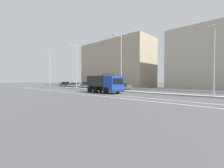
# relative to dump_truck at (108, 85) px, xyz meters

# --- Properties ---
(ground_plane) EXTENTS (320.00, 320.00, 0.00)m
(ground_plane) POSITION_rel_dump_truck_xyz_m (-1.03, 1.22, -1.32)
(ground_plane) COLOR #424244
(lane_strip_0) EXTENTS (71.50, 0.16, 0.01)m
(lane_strip_0) POSITION_rel_dump_truck_xyz_m (-0.98, -1.72, -1.32)
(lane_strip_0) COLOR silver
(lane_strip_0) RESTS_ON ground_plane
(lane_strip_1) EXTENTS (71.50, 0.16, 0.01)m
(lane_strip_1) POSITION_rel_dump_truck_xyz_m (-0.98, -3.88, -1.32)
(lane_strip_1) COLOR silver
(lane_strip_1) RESTS_ON ground_plane
(median_island) EXTENTS (39.32, 1.10, 0.18)m
(median_island) POSITION_rel_dump_truck_xyz_m (-1.03, 4.08, -1.23)
(median_island) COLOR gray
(median_island) RESTS_ON ground_plane
(median_guardrail) EXTENTS (71.50, 0.09, 0.78)m
(median_guardrail) POSITION_rel_dump_truck_xyz_m (-1.03, 5.39, -0.75)
(median_guardrail) COLOR #9EA0A5
(median_guardrail) RESTS_ON ground_plane
(dump_truck) EXTENTS (6.95, 3.16, 3.21)m
(dump_truck) POSITION_rel_dump_truck_xyz_m (0.00, 0.00, 0.00)
(dump_truck) COLOR #19389E
(dump_truck) RESTS_ON ground_plane
(median_road_sign) EXTENTS (0.74, 0.16, 2.60)m
(median_road_sign) POSITION_rel_dump_truck_xyz_m (-5.11, 4.08, 0.05)
(median_road_sign) COLOR white
(median_road_sign) RESTS_ON ground_plane
(street_lamp_0) EXTENTS (0.71, 2.24, 10.74)m
(street_lamp_0) POSITION_rel_dump_truck_xyz_m (-29.31, 3.83, 4.55)
(street_lamp_0) COLOR #ADADB2
(street_lamp_0) RESTS_ON ground_plane
(street_lamp_1) EXTENTS (0.71, 2.69, 10.76)m
(street_lamp_1) POSITION_rel_dump_truck_xyz_m (-14.99, 3.97, 4.62)
(street_lamp_1) COLOR #ADADB2
(street_lamp_1) RESTS_ON ground_plane
(street_lamp_2) EXTENTS (0.71, 2.12, 10.24)m
(street_lamp_2) POSITION_rel_dump_truck_xyz_m (-0.71, 4.07, 4.28)
(street_lamp_2) COLOR #ADADB2
(street_lamp_2) RESTS_ON ground_plane
(street_lamp_3) EXTENTS (0.71, 2.44, 8.06)m
(street_lamp_3) POSITION_rel_dump_truck_xyz_m (13.61, 3.72, 3.21)
(street_lamp_3) COLOR #ADADB2
(street_lamp_3) RESTS_ON ground_plane
(parked_car_0) EXTENTS (4.91, 2.06, 1.64)m
(parked_car_0) POSITION_rel_dump_truck_xyz_m (-29.15, 9.23, -0.51)
(parked_car_0) COLOR black
(parked_car_0) RESTS_ON ground_plane
(parked_car_1) EXTENTS (4.97, 2.21, 1.33)m
(parked_car_1) POSITION_rel_dump_truck_xyz_m (-23.37, 9.23, -0.62)
(parked_car_1) COLOR gray
(parked_car_1) RESTS_ON ground_plane
(parked_car_2) EXTENTS (4.39, 2.17, 1.64)m
(parked_car_2) POSITION_rel_dump_truck_xyz_m (-17.31, 9.39, -0.51)
(parked_car_2) COLOR #335B33
(parked_car_2) RESTS_ON ground_plane
(parked_car_3) EXTENTS (4.03, 2.06, 1.21)m
(parked_car_3) POSITION_rel_dump_truck_xyz_m (-11.18, 9.48, -0.68)
(parked_car_3) COLOR #A3A3A8
(parked_car_3) RESTS_ON ground_plane
(parked_car_4) EXTENTS (4.74, 2.07, 1.41)m
(parked_car_4) POSITION_rel_dump_truck_xyz_m (-5.11, 9.69, -0.59)
(parked_car_4) COLOR #335B33
(parked_car_4) RESTS_ON ground_plane
(background_building_0) EXTENTS (23.45, 9.25, 13.87)m
(background_building_0) POSITION_rel_dump_truck_xyz_m (-14.33, 18.11, 5.62)
(background_building_0) COLOR tan
(background_building_0) RESTS_ON ground_plane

